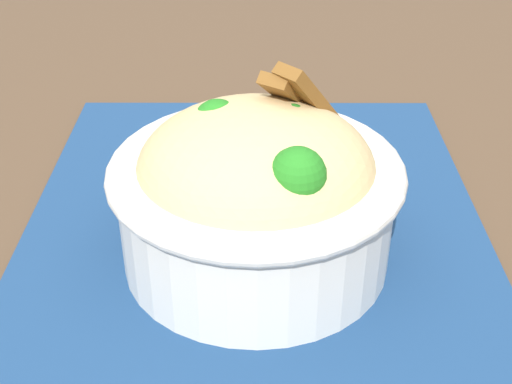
% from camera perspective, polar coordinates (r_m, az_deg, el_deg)
% --- Properties ---
extents(table, '(1.33, 0.83, 0.77)m').
position_cam_1_polar(table, '(0.55, 2.25, -7.86)').
color(table, '#4C3826').
rests_on(table, ground_plane).
extents(placemat, '(0.44, 0.33, 0.00)m').
position_cam_1_polar(placemat, '(0.47, -0.10, -4.21)').
color(placemat, navy).
rests_on(placemat, table).
extents(bowl, '(0.18, 0.18, 0.13)m').
position_cam_1_polar(bowl, '(0.43, 0.03, 0.21)').
color(bowl, silver).
rests_on(bowl, placemat).
extents(fork, '(0.03, 0.13, 0.00)m').
position_cam_1_polar(fork, '(0.53, 2.46, 0.86)').
color(fork, silver).
rests_on(fork, placemat).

